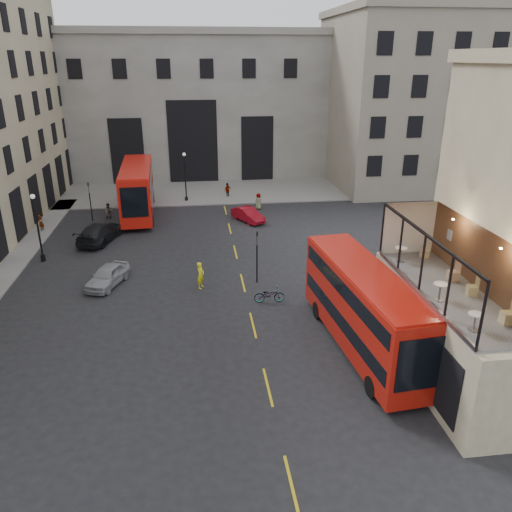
{
  "coord_description": "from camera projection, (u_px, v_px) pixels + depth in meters",
  "views": [
    {
      "loc": [
        -5.06,
        -19.68,
        14.74
      ],
      "look_at": [
        -1.38,
        9.48,
        3.0
      ],
      "focal_mm": 35.0,
      "sensor_mm": 36.0,
      "label": 1
    }
  ],
  "objects": [
    {
      "name": "traffic_light_near",
      "position": [
        257.0,
        250.0,
        34.23
      ],
      "size": [
        0.16,
        0.2,
        3.8
      ],
      "color": "black",
      "rests_on": "ground"
    },
    {
      "name": "cafe_chair_b",
      "position": [
        472.0,
        290.0,
        22.75
      ],
      "size": [
        0.51,
        0.51,
        0.87
      ],
      "color": "tan",
      "rests_on": "cafe_floor"
    },
    {
      "name": "cyclist",
      "position": [
        201.0,
        275.0,
        33.93
      ],
      "size": [
        0.7,
        0.81,
        1.88
      ],
      "primitive_type": "imported",
      "rotation": [
        0.0,
        0.0,
        1.14
      ],
      "color": "yellow",
      "rests_on": "ground"
    },
    {
      "name": "cafe_chair_d",
      "position": [
        425.0,
        253.0,
        27.1
      ],
      "size": [
        0.45,
        0.45,
        0.75
      ],
      "color": "tan",
      "rests_on": "cafe_floor"
    },
    {
      "name": "pedestrian_e",
      "position": [
        41.0,
        222.0,
        45.0
      ],
      "size": [
        0.52,
        0.71,
        1.78
      ],
      "primitive_type": "imported",
      "rotation": [
        0.0,
        0.0,
        4.57
      ],
      "color": "gray",
      "rests_on": "ground"
    },
    {
      "name": "car_c",
      "position": [
        100.0,
        232.0,
        42.63
      ],
      "size": [
        3.73,
        6.0,
        1.62
      ],
      "primitive_type": "imported",
      "rotation": [
        0.0,
        0.0,
        2.86
      ],
      "color": "black",
      "rests_on": "ground"
    },
    {
      "name": "pedestrian_a",
      "position": [
        109.0,
        211.0,
        48.59
      ],
      "size": [
        0.79,
        0.63,
        1.56
      ],
      "primitive_type": "imported",
      "rotation": [
        0.0,
        0.0,
        -0.06
      ],
      "color": "gray",
      "rests_on": "ground"
    },
    {
      "name": "host_frontage",
      "position": [
        442.0,
        335.0,
        24.11
      ],
      "size": [
        3.0,
        11.0,
        4.5
      ],
      "primitive_type": "cube",
      "color": "#C6BA94",
      "rests_on": "ground"
    },
    {
      "name": "bus_far",
      "position": [
        137.0,
        187.0,
        49.35
      ],
      "size": [
        3.47,
        12.49,
        4.93
      ],
      "color": "red",
      "rests_on": "ground"
    },
    {
      "name": "ground",
      "position": [
        309.0,
        384.0,
        24.19
      ],
      "size": [
        140.0,
        140.0,
        0.0
      ],
      "primitive_type": "plane",
      "color": "black",
      "rests_on": "ground"
    },
    {
      "name": "pedestrian_d",
      "position": [
        258.0,
        201.0,
        51.71
      ],
      "size": [
        0.97,
        0.95,
        1.69
      ],
      "primitive_type": "imported",
      "rotation": [
        0.0,
        0.0,
        2.4
      ],
      "color": "gray",
      "rests_on": "ground"
    },
    {
      "name": "car_b",
      "position": [
        248.0,
        215.0,
        47.94
      ],
      "size": [
        3.15,
        4.18,
        1.32
      ],
      "primitive_type": "imported",
      "rotation": [
        0.0,
        0.0,
        0.5
      ],
      "color": "maroon",
      "rests_on": "ground"
    },
    {
      "name": "pedestrian_c",
      "position": [
        228.0,
        190.0,
        56.02
      ],
      "size": [
        1.01,
        0.93,
        1.66
      ],
      "primitive_type": "imported",
      "rotation": [
        0.0,
        0.0,
        3.82
      ],
      "color": "gray",
      "rests_on": "ground"
    },
    {
      "name": "pavement_far",
      "position": [
        187.0,
        192.0,
        58.48
      ],
      "size": [
        40.0,
        12.0,
        0.12
      ],
      "primitive_type": "cube",
      "color": "slate",
      "rests_on": "ground"
    },
    {
      "name": "car_a",
      "position": [
        107.0,
        276.0,
        34.42
      ],
      "size": [
        3.04,
        4.48,
        1.42
      ],
      "primitive_type": "imported",
      "rotation": [
        0.0,
        0.0,
        -0.36
      ],
      "color": "gray",
      "rests_on": "ground"
    },
    {
      "name": "bus_near",
      "position": [
        364.0,
        305.0,
        26.24
      ],
      "size": [
        3.65,
        11.71,
        4.6
      ],
      "color": "#A4140B",
      "rests_on": "ground"
    },
    {
      "name": "street_lamp_a",
      "position": [
        39.0,
        232.0,
        37.91
      ],
      "size": [
        0.36,
        0.36,
        5.33
      ],
      "color": "black",
      "rests_on": "ground"
    },
    {
      "name": "cafe_chair_c",
      "position": [
        453.0,
        275.0,
        24.25
      ],
      "size": [
        0.51,
        0.51,
        0.92
      ],
      "color": "tan",
      "rests_on": "cafe_floor"
    },
    {
      "name": "cafe_table_near",
      "position": [
        475.0,
        319.0,
        19.73
      ],
      "size": [
        0.59,
        0.59,
        0.74
      ],
      "color": "silver",
      "rests_on": "cafe_floor"
    },
    {
      "name": "building_right",
      "position": [
        402.0,
        96.0,
        59.48
      ],
      "size": [
        16.6,
        18.6,
        20.0
      ],
      "color": "gray",
      "rests_on": "ground"
    },
    {
      "name": "cafe_table_far",
      "position": [
        401.0,
        252.0,
        26.42
      ],
      "size": [
        0.63,
        0.63,
        0.78
      ],
      "color": "silver",
      "rests_on": "cafe_floor"
    },
    {
      "name": "gateway",
      "position": [
        191.0,
        102.0,
        64.34
      ],
      "size": [
        35.0,
        10.6,
        18.0
      ],
      "color": "#A09D95",
      "rests_on": "ground"
    },
    {
      "name": "bicycle",
      "position": [
        269.0,
        295.0,
        32.08
      ],
      "size": [
        1.97,
        0.76,
        1.02
      ],
      "primitive_type": "imported",
      "rotation": [
        0.0,
        0.0,
        1.53
      ],
      "color": "gray",
      "rests_on": "ground"
    },
    {
      "name": "street_lamp_b",
      "position": [
        185.0,
        180.0,
        53.93
      ],
      "size": [
        0.36,
        0.36,
        5.33
      ],
      "color": "black",
      "rests_on": "ground"
    },
    {
      "name": "cafe_floor",
      "position": [
        449.0,
        292.0,
        23.25
      ],
      "size": [
        3.0,
        10.0,
        0.1
      ],
      "primitive_type": "cube",
      "color": "slate",
      "rests_on": "host_frontage"
    },
    {
      "name": "traffic_light_far",
      "position": [
        90.0,
        197.0,
        47.35
      ],
      "size": [
        0.16,
        0.2,
        3.8
      ],
      "color": "black",
      "rests_on": "ground"
    },
    {
      "name": "pedestrian_b",
      "position": [
        141.0,
        204.0,
        51.21
      ],
      "size": [
        1.12,
        0.87,
        1.52
      ],
      "primitive_type": "imported",
      "rotation": [
        0.0,
        0.0,
        0.35
      ],
      "color": "gray",
      "rests_on": "ground"
    },
    {
      "name": "cafe_table_mid",
      "position": [
        440.0,
        289.0,
        22.2
      ],
      "size": [
        0.64,
        0.64,
        0.8
      ],
      "color": "beige",
      "rests_on": "cafe_floor"
    },
    {
      "name": "cafe_chair_a",
      "position": [
        508.0,
        317.0,
        20.31
      ],
      "size": [
        0.5,
        0.5,
        0.95
      ],
      "color": "#D2B879",
      "rests_on": "cafe_floor"
    }
  ]
}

